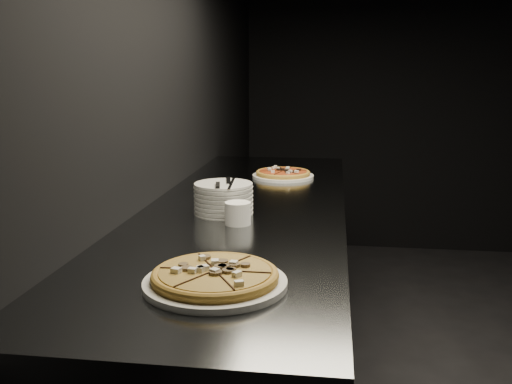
# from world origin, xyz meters

# --- Properties ---
(wall_left) EXTENTS (0.02, 5.00, 2.80)m
(wall_left) POSITION_xyz_m (-2.50, 0.00, 1.40)
(wall_left) COLOR black
(wall_left) RESTS_ON floor
(counter) EXTENTS (0.74, 2.44, 0.92)m
(counter) POSITION_xyz_m (-2.13, 0.00, 0.46)
(counter) COLOR #5B5F63
(counter) RESTS_ON floor
(pizza_mushroom) EXTENTS (0.34, 0.34, 0.04)m
(pizza_mushroom) POSITION_xyz_m (-2.07, -0.84, 0.94)
(pizza_mushroom) COLOR white
(pizza_mushroom) RESTS_ON counter
(pizza_tomato) EXTENTS (0.32, 0.32, 0.03)m
(pizza_tomato) POSITION_xyz_m (-2.04, 0.58, 0.94)
(pizza_tomato) COLOR white
(pizza_tomato) RESTS_ON counter
(plate_stack) EXTENTS (0.21, 0.21, 0.11)m
(plate_stack) POSITION_xyz_m (-2.19, -0.14, 0.97)
(plate_stack) COLOR white
(plate_stack) RESTS_ON counter
(cutlery) EXTENTS (0.07, 0.22, 0.01)m
(cutlery) POSITION_xyz_m (-2.18, -0.16, 1.03)
(cutlery) COLOR silver
(cutlery) RESTS_ON plate_stack
(ramekin) EXTENTS (0.09, 0.09, 0.08)m
(ramekin) POSITION_xyz_m (-2.12, -0.29, 0.96)
(ramekin) COLOR white
(ramekin) RESTS_ON counter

